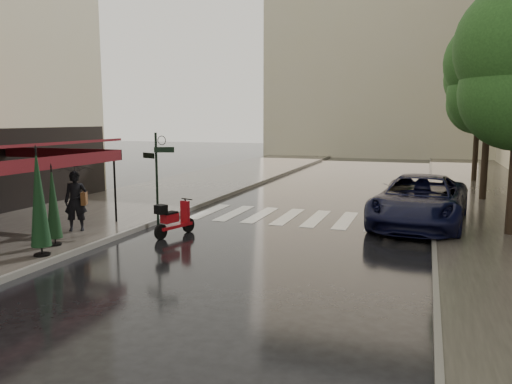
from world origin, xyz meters
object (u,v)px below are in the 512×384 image
Objects in this scene: parasol_front at (39,198)px; parasol_back at (53,203)px; parked_car at (420,201)px; scooter at (173,220)px; pedestrian_with_umbrella at (75,176)px.

parasol_front is 1.26× the size of parasol_back.
parasol_front is at bearing -134.28° from parked_car.
parasol_front reaches higher than scooter.
parked_car is 11.40m from parasol_back.
parasol_front is at bearing -66.51° from parasol_back.
parasol_back is (-0.42, 0.97, -0.30)m from parasol_front.
pedestrian_with_umbrella is 1.59× the size of scooter.
parasol_front is at bearing -102.30° from scooter.
scooter is 0.73× the size of parasol_back.
pedestrian_with_umbrella reaches higher than parasol_back.
pedestrian_with_umbrella is 3.30m from scooter.
parasol_front reaches higher than pedestrian_with_umbrella.
pedestrian_with_umbrella is 1.87m from parasol_back.
parasol_back is at bearing 113.49° from parasol_front.
parasol_back is (-2.31, -2.45, 0.79)m from scooter.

